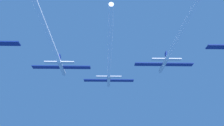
{
  "coord_description": "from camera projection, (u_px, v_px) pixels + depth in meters",
  "views": [
    {
      "loc": [
        -1.49,
        -85.24,
        -27.47
      ],
      "look_at": [
        -0.07,
        -16.97,
        -0.03
      ],
      "focal_mm": 45.3,
      "sensor_mm": 36.0,
      "label": 1
    }
  ],
  "objects": [
    {
      "name": "jet_lead",
      "position": [
        109.0,
        64.0,
        76.28
      ],
      "size": [
        15.67,
        49.88,
        2.6
      ],
      "color": "silver"
    },
    {
      "name": "jet_left_wing",
      "position": [
        54.0,
        49.0,
        65.1
      ],
      "size": [
        15.67,
        45.94,
        2.6
      ],
      "color": "silver"
    },
    {
      "name": "jet_right_wing",
      "position": [
        173.0,
        46.0,
        65.24
      ],
      "size": [
        15.67,
        44.85,
        2.6
      ],
      "color": "silver"
    }
  ]
}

